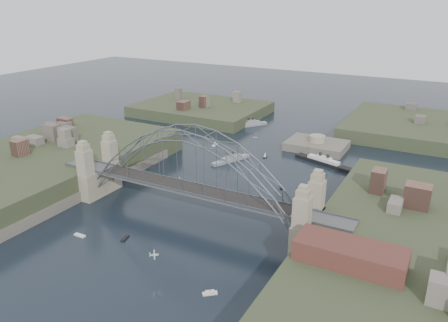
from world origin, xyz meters
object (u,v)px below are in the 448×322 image
fort_island (316,150)px  ocean_liner (324,162)px  naval_cruiser_far (251,124)px  wharf_shed (350,254)px  bridge (190,174)px  naval_cruiser_near (231,159)px

fort_island → ocean_liner: 16.48m
naval_cruiser_far → ocean_liner: (43.02, -31.81, 0.02)m
naval_cruiser_far → ocean_liner: 53.50m
fort_island → wharf_shed: (32.00, -84.00, 10.34)m
bridge → fort_island: size_ratio=3.82×
wharf_shed → ocean_liner: 74.10m
ocean_liner → wharf_shed: bearing=-70.2°
naval_cruiser_near → naval_cruiser_far: size_ratio=1.08×
wharf_shed → naval_cruiser_far: 122.04m
naval_cruiser_near → naval_cruiser_far: 46.63m
fort_island → naval_cruiser_far: 39.72m
naval_cruiser_far → ocean_liner: size_ratio=0.64×
bridge → wharf_shed: size_ratio=4.20×
fort_island → naval_cruiser_far: fort_island is taller
bridge → naval_cruiser_near: 45.14m
naval_cruiser_near → wharf_shed: bearing=-45.9°
bridge → naval_cruiser_far: bridge is taller
wharf_shed → naval_cruiser_far: size_ratio=1.41×
fort_island → wharf_shed: wharf_shed is taller
wharf_shed → naval_cruiser_near: (-54.55, 56.33, -9.27)m
naval_cruiser_near → ocean_liner: size_ratio=0.69×
bridge → naval_cruiser_far: size_ratio=5.94×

